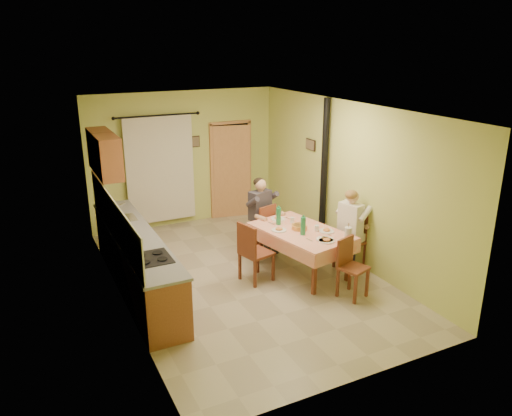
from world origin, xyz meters
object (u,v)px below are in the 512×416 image
chair_far (262,237)px  man_far (261,207)px  chair_right (350,252)px  stove_flue (323,194)px  chair_left (256,264)px  man_right (352,220)px  chair_near (352,279)px  dining_table (301,251)px

chair_far → man_far: bearing=90.0°
chair_right → man_far: size_ratio=0.71×
chair_right → stove_flue: bearing=-21.1°
man_far → chair_far: bearing=-90.0°
chair_far → chair_left: (-0.61, -0.99, 0.00)m
chair_far → stove_flue: stove_flue is taller
man_far → man_right: 1.67m
chair_left → man_right: (1.68, -0.28, 0.59)m
chair_near → man_right: size_ratio=0.67×
chair_right → chair_far: bearing=25.1°
dining_table → man_far: man_far is taller
chair_left → man_right: 1.80m
chair_far → man_far: man_far is taller
chair_far → chair_left: chair_left is taller
chair_near → man_right: (0.59, 0.86, 0.59)m
dining_table → chair_left: bearing=165.0°
chair_near → chair_right: 1.05m
dining_table → chair_near: bearing=-88.3°
chair_far → chair_left: 1.16m
dining_table → chair_right: (0.86, -0.23, -0.09)m
man_right → stove_flue: 1.08m
dining_table → chair_far: size_ratio=1.99×
dining_table → chair_near: size_ratio=2.02×
chair_far → chair_left: bearing=-137.0°
chair_near → chair_right: bearing=-144.1°
man_far → man_right: bearing=-65.5°
chair_left → man_right: bearing=66.5°
chair_left → stove_flue: size_ratio=0.36×
stove_flue → man_right: bearing=-96.5°
chair_far → man_right: man_right is taller
man_right → man_far: bearing=24.4°
chair_left → stove_flue: 2.09m
chair_near → chair_left: bearing=-65.4°
chair_far → man_right: size_ratio=0.68×
dining_table → chair_left: chair_left is taller
chair_right → stove_flue: (0.11, 1.06, 0.73)m
chair_far → chair_near: (0.47, -2.13, -0.00)m
man_far → man_right: size_ratio=1.00×
chair_left → stove_flue: stove_flue is taller
chair_left → chair_right: bearing=66.7°
dining_table → chair_far: (-0.21, 1.04, -0.09)m
dining_table → stove_flue: (0.97, 0.83, 0.64)m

